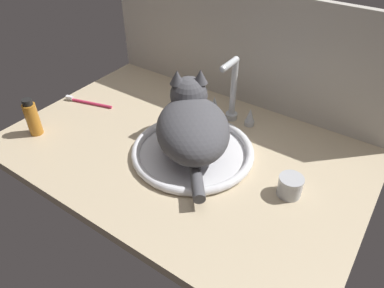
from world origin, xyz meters
TOP-DOWN VIEW (x-y plane):
  - countertop at (0.00, 0.00)cm, footprint 107.56×70.22cm
  - backsplash_wall at (0.00, 36.31)cm, footprint 107.56×2.40cm
  - sink_basin at (4.08, -0.39)cm, footprint 36.35×36.35cm
  - faucet at (4.08, 22.41)cm, footprint 16.85×10.70cm
  - cat at (2.59, 1.44)cm, footprint 34.51×35.94cm
  - metal_jar at (34.01, 0.67)cm, footprint 6.41×6.41cm
  - amber_bottle at (-43.18, -19.66)cm, footprint 4.08×4.08cm
  - toothbrush at (-43.30, 1.94)cm, footprint 18.18×6.00cm

SIDE VIEW (x-z plane):
  - countertop at x=0.00cm, z-range 0.00..3.00cm
  - toothbrush at x=-43.30cm, z-range 2.76..4.46cm
  - sink_basin at x=4.08cm, z-range 2.85..5.30cm
  - metal_jar at x=34.01cm, z-range 3.02..8.68cm
  - amber_bottle at x=-43.18cm, z-range 2.64..15.05cm
  - faucet at x=4.08cm, z-range 0.45..22.96cm
  - cat at x=2.59cm, z-range 3.14..22.52cm
  - backsplash_wall at x=0.00cm, z-range 0.00..41.74cm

